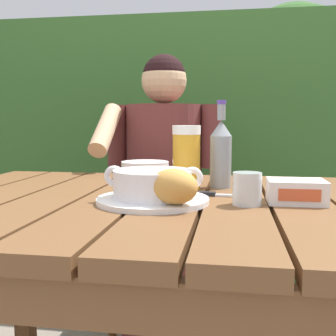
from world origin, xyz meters
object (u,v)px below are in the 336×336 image
object	(u,v)px
table_knife	(214,194)
diner_bowl	(145,170)
beer_bottle	(221,152)
butter_tub	(296,191)
chair_near_diner	(170,222)
soup_bowl	(153,183)
serving_plate	(153,200)
person_eating	(162,176)
bread_roll	(174,186)
water_glass_small	(247,189)
beer_glass	(186,157)

from	to	relation	value
table_knife	diner_bowl	size ratio (longest dim) A/B	0.96
beer_bottle	butter_tub	world-z (taller)	beer_bottle
chair_near_diner	diner_bowl	distance (m)	0.63
soup_bowl	beer_bottle	distance (m)	0.29
serving_plate	table_knife	distance (m)	0.17
soup_bowl	butter_tub	distance (m)	0.33
serving_plate	chair_near_diner	bearing A→B (deg)	96.29
person_eating	butter_tub	xyz separation A→B (m)	(0.44, -0.70, 0.07)
bread_roll	table_knife	world-z (taller)	bread_roll
serving_plate	diner_bowl	world-z (taller)	diner_bowl
chair_near_diner	bread_roll	size ratio (longest dim) A/B	6.92
water_glass_small	person_eating	bearing A→B (deg)	113.43
beer_bottle	diner_bowl	bearing A→B (deg)	147.95
chair_near_diner	person_eating	xyz separation A→B (m)	(-0.00, -0.20, 0.25)
soup_bowl	water_glass_small	xyz separation A→B (m)	(0.22, 0.01, -0.01)
water_glass_small	butter_tub	distance (m)	0.12
person_eating	beer_glass	size ratio (longest dim) A/B	6.93
soup_bowl	diner_bowl	xyz separation A→B (m)	(-0.10, 0.40, -0.02)
bread_roll	soup_bowl	bearing A→B (deg)	130.60
beer_glass	beer_bottle	size ratio (longest dim) A/B	0.72
beer_glass	table_knife	size ratio (longest dim) A/B	1.16
water_glass_small	butter_tub	xyz separation A→B (m)	(0.11, 0.04, -0.01)
soup_bowl	diner_bowl	size ratio (longest dim) A/B	1.48
beer_glass	butter_tub	world-z (taller)	beer_glass
bread_roll	beer_glass	world-z (taller)	beer_glass
person_eating	beer_bottle	world-z (taller)	person_eating
table_knife	beer_bottle	bearing A→B (deg)	85.48
beer_glass	beer_bottle	bearing A→B (deg)	23.05
soup_bowl	beer_bottle	xyz separation A→B (m)	(0.15, 0.24, 0.05)
diner_bowl	beer_glass	bearing A→B (deg)	-51.12
serving_plate	soup_bowl	distance (m)	0.04
bread_roll	butter_tub	bearing A→B (deg)	23.10
water_glass_small	table_knife	xyz separation A→B (m)	(-0.08, 0.10, -0.03)
person_eating	soup_bowl	xyz separation A→B (m)	(0.11, -0.75, 0.09)
serving_plate	beer_glass	xyz separation A→B (m)	(0.06, 0.20, 0.08)
bread_roll	water_glass_small	distance (m)	0.17
beer_bottle	table_knife	world-z (taller)	beer_bottle
beer_glass	table_knife	distance (m)	0.15
person_eating	water_glass_small	distance (m)	0.82
chair_near_diner	water_glass_small	size ratio (longest dim) A/B	12.45
chair_near_diner	butter_tub	bearing A→B (deg)	-64.33
soup_bowl	water_glass_small	world-z (taller)	soup_bowl
soup_bowl	beer_glass	world-z (taller)	beer_glass
water_glass_small	diner_bowl	distance (m)	0.51
serving_plate	diner_bowl	xyz separation A→B (m)	(-0.10, 0.40, 0.02)
person_eating	bread_roll	world-z (taller)	person_eating
water_glass_small	serving_plate	bearing A→B (deg)	-178.57
person_eating	beer_bottle	size ratio (longest dim) A/B	4.96
person_eating	soup_bowl	size ratio (longest dim) A/B	5.25
chair_near_diner	serving_plate	bearing A→B (deg)	-83.71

